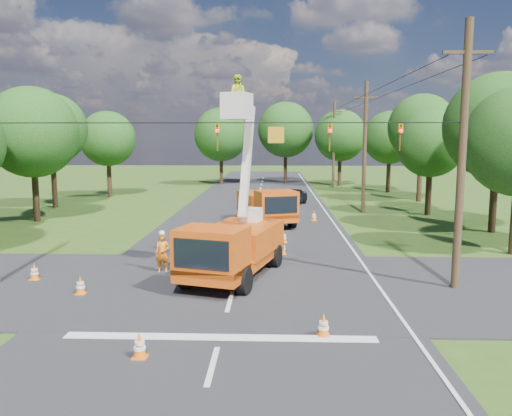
{
  "coord_description": "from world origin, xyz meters",
  "views": [
    {
      "loc": [
        1.52,
        -16.83,
        5.71
      ],
      "look_at": [
        0.73,
        5.47,
        2.6
      ],
      "focal_mm": 35.0,
      "sensor_mm": 36.0,
      "label": 1
    }
  ],
  "objects_px": {
    "tree_right_d": "(422,128)",
    "traffic_cone_7": "(314,216)",
    "tree_left_f": "(108,139)",
    "tree_right_e": "(390,138)",
    "tree_right_c": "(431,144)",
    "tree_left_d": "(32,132)",
    "pole_right_mid": "(365,147)",
    "traffic_cone_4": "(80,285)",
    "tree_left_e": "(51,129)",
    "traffic_cone_3": "(284,237)",
    "pole_right_far": "(334,144)",
    "ground_worker": "(162,253)",
    "pole_right_near": "(462,155)",
    "tree_right_b": "(498,126)",
    "traffic_cone_8": "(274,251)",
    "bucket_truck": "(233,237)",
    "traffic_cone_2": "(282,248)",
    "tree_far_a": "(221,135)",
    "traffic_cone_1": "(323,325)",
    "traffic_cone_5": "(34,272)",
    "tree_far_c": "(340,136)",
    "second_truck": "(267,205)",
    "distant_car": "(292,197)",
    "traffic_cone_0": "(140,345)",
    "tree_far_b": "(286,130)"
  },
  "relations": [
    {
      "from": "tree_left_f",
      "to": "tree_right_b",
      "type": "bearing_deg",
      "value": -31.13
    },
    {
      "from": "traffic_cone_3",
      "to": "tree_left_e",
      "type": "xyz_separation_m",
      "value": [
        -18.88,
        13.86,
        6.13
      ]
    },
    {
      "from": "tree_far_b",
      "to": "tree_far_c",
      "type": "relative_size",
      "value": 1.12
    },
    {
      "from": "tree_right_d",
      "to": "tree_far_a",
      "type": "xyz_separation_m",
      "value": [
        -19.8,
        16.0,
        -0.49
      ]
    },
    {
      "from": "second_truck",
      "to": "traffic_cone_0",
      "type": "relative_size",
      "value": 9.86
    },
    {
      "from": "traffic_cone_1",
      "to": "traffic_cone_5",
      "type": "relative_size",
      "value": 1.0
    },
    {
      "from": "traffic_cone_3",
      "to": "tree_far_c",
      "type": "relative_size",
      "value": 0.08
    },
    {
      "from": "tree_right_c",
      "to": "tree_left_d",
      "type": "bearing_deg",
      "value": -171.93
    },
    {
      "from": "pole_right_mid",
      "to": "tree_right_e",
      "type": "height_order",
      "value": "pole_right_mid"
    },
    {
      "from": "bucket_truck",
      "to": "tree_right_c",
      "type": "distance_m",
      "value": 22.62
    },
    {
      "from": "pole_right_near",
      "to": "tree_far_b",
      "type": "bearing_deg",
      "value": 96.97
    },
    {
      "from": "tree_right_d",
      "to": "tree_far_b",
      "type": "height_order",
      "value": "tree_far_b"
    },
    {
      "from": "tree_right_e",
      "to": "tree_right_b",
      "type": "bearing_deg",
      "value": -87.01
    },
    {
      "from": "ground_worker",
      "to": "traffic_cone_5",
      "type": "xyz_separation_m",
      "value": [
        -4.94,
        -1.38,
        -0.49
      ]
    },
    {
      "from": "bucket_truck",
      "to": "tree_far_c",
      "type": "height_order",
      "value": "tree_far_c"
    },
    {
      "from": "tree_right_d",
      "to": "traffic_cone_7",
      "type": "bearing_deg",
      "value": -132.77
    },
    {
      "from": "pole_right_mid",
      "to": "tree_far_b",
      "type": "distance_m",
      "value": 25.65
    },
    {
      "from": "traffic_cone_2",
      "to": "traffic_cone_5",
      "type": "height_order",
      "value": "same"
    },
    {
      "from": "traffic_cone_4",
      "to": "tree_right_c",
      "type": "xyz_separation_m",
      "value": [
        18.78,
        20.3,
        4.95
      ]
    },
    {
      "from": "tree_left_f",
      "to": "tree_right_e",
      "type": "xyz_separation_m",
      "value": [
        28.6,
        5.0,
        0.13
      ]
    },
    {
      "from": "traffic_cone_4",
      "to": "traffic_cone_2",
      "type": "bearing_deg",
      "value": 41.4
    },
    {
      "from": "traffic_cone_4",
      "to": "tree_far_b",
      "type": "xyz_separation_m",
      "value": [
        8.58,
        46.3,
        6.45
      ]
    },
    {
      "from": "tree_right_c",
      "to": "tree_right_e",
      "type": "relative_size",
      "value": 0.91
    },
    {
      "from": "tree_left_d",
      "to": "tree_left_e",
      "type": "distance_m",
      "value": 7.24
    },
    {
      "from": "tree_left_e",
      "to": "tree_right_c",
      "type": "height_order",
      "value": "tree_left_e"
    },
    {
      "from": "tree_left_d",
      "to": "tree_far_c",
      "type": "bearing_deg",
      "value": 47.78
    },
    {
      "from": "tree_right_e",
      "to": "tree_far_c",
      "type": "bearing_deg",
      "value": 121.56
    },
    {
      "from": "distant_car",
      "to": "tree_right_d",
      "type": "height_order",
      "value": "tree_right_d"
    },
    {
      "from": "tree_far_c",
      "to": "tree_far_b",
      "type": "bearing_deg",
      "value": 155.22
    },
    {
      "from": "tree_right_b",
      "to": "tree_left_f",
      "type": "bearing_deg",
      "value": 148.87
    },
    {
      "from": "ground_worker",
      "to": "traffic_cone_7",
      "type": "distance_m",
      "value": 15.75
    },
    {
      "from": "traffic_cone_7",
      "to": "bucket_truck",
      "type": "bearing_deg",
      "value": -106.97
    },
    {
      "from": "bucket_truck",
      "to": "traffic_cone_2",
      "type": "xyz_separation_m",
      "value": [
        2.09,
        4.27,
        -1.36
      ]
    },
    {
      "from": "bucket_truck",
      "to": "tree_right_c",
      "type": "bearing_deg",
      "value": 69.65
    },
    {
      "from": "ground_worker",
      "to": "pole_right_near",
      "type": "bearing_deg",
      "value": -11.09
    },
    {
      "from": "traffic_cone_2",
      "to": "tree_far_a",
      "type": "height_order",
      "value": "tree_far_a"
    },
    {
      "from": "traffic_cone_8",
      "to": "tree_right_b",
      "type": "relative_size",
      "value": 0.07
    },
    {
      "from": "tree_right_d",
      "to": "tree_far_c",
      "type": "height_order",
      "value": "tree_right_d"
    },
    {
      "from": "traffic_cone_0",
      "to": "bucket_truck",
      "type": "bearing_deg",
      "value": 76.51
    },
    {
      "from": "traffic_cone_3",
      "to": "pole_right_far",
      "type": "relative_size",
      "value": 0.07
    },
    {
      "from": "pole_right_far",
      "to": "traffic_cone_2",
      "type": "bearing_deg",
      "value": -100.68
    },
    {
      "from": "traffic_cone_4",
      "to": "tree_left_e",
      "type": "xyz_separation_m",
      "value": [
        -11.22,
        23.3,
        6.13
      ]
    },
    {
      "from": "pole_right_near",
      "to": "tree_left_e",
      "type": "xyz_separation_m",
      "value": [
        -25.3,
        22.0,
        1.38
      ]
    },
    {
      "from": "pole_right_far",
      "to": "tree_right_d",
      "type": "distance_m",
      "value": 14.53
    },
    {
      "from": "traffic_cone_8",
      "to": "tree_right_d",
      "type": "relative_size",
      "value": 0.07
    },
    {
      "from": "tree_far_c",
      "to": "distant_car",
      "type": "bearing_deg",
      "value": -109.64
    },
    {
      "from": "second_truck",
      "to": "tree_far_a",
      "type": "xyz_separation_m",
      "value": [
        -6.06,
        28.81,
        4.9
      ]
    },
    {
      "from": "traffic_cone_1",
      "to": "tree_far_a",
      "type": "xyz_separation_m",
      "value": [
        -7.98,
        47.97,
        5.83
      ]
    },
    {
      "from": "traffic_cone_1",
      "to": "tree_left_d",
      "type": "xyz_separation_m",
      "value": [
        -17.98,
        19.97,
        5.77
      ]
    },
    {
      "from": "traffic_cone_2",
      "to": "tree_left_d",
      "type": "bearing_deg",
      "value": 150.39
    }
  ]
}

